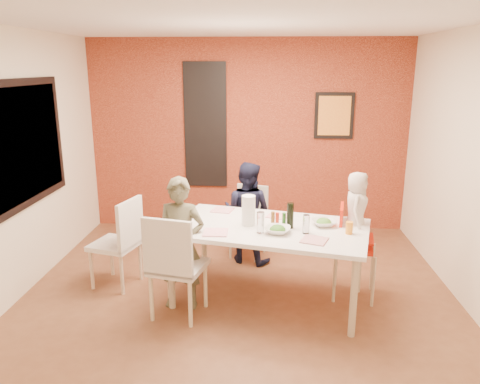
# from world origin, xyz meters

# --- Properties ---
(ground) EXTENTS (4.50, 4.50, 0.00)m
(ground) POSITION_xyz_m (0.00, 0.00, 0.00)
(ground) COLOR brown
(ground) RESTS_ON ground
(ceiling) EXTENTS (4.50, 4.50, 0.02)m
(ceiling) POSITION_xyz_m (0.00, 0.00, 2.70)
(ceiling) COLOR white
(ceiling) RESTS_ON wall_back
(wall_back) EXTENTS (4.50, 0.02, 2.70)m
(wall_back) POSITION_xyz_m (0.00, 2.25, 1.35)
(wall_back) COLOR #EFE3C5
(wall_back) RESTS_ON ground
(wall_front) EXTENTS (4.50, 0.02, 2.70)m
(wall_front) POSITION_xyz_m (0.00, -2.25, 1.35)
(wall_front) COLOR #EFE3C5
(wall_front) RESTS_ON ground
(wall_left) EXTENTS (0.02, 4.50, 2.70)m
(wall_left) POSITION_xyz_m (-2.25, 0.00, 1.35)
(wall_left) COLOR #EFE3C5
(wall_left) RESTS_ON ground
(wall_right) EXTENTS (0.02, 4.50, 2.70)m
(wall_right) POSITION_xyz_m (2.25, 0.00, 1.35)
(wall_right) COLOR #EFE3C5
(wall_right) RESTS_ON ground
(brick_accent_wall) EXTENTS (4.50, 0.02, 2.70)m
(brick_accent_wall) POSITION_xyz_m (0.00, 2.23, 1.35)
(brick_accent_wall) COLOR maroon
(brick_accent_wall) RESTS_ON ground
(picture_window_frame) EXTENTS (0.05, 1.70, 1.30)m
(picture_window_frame) POSITION_xyz_m (-2.22, 0.20, 1.55)
(picture_window_frame) COLOR black
(picture_window_frame) RESTS_ON wall_left
(picture_window_pane) EXTENTS (0.02, 1.55, 1.15)m
(picture_window_pane) POSITION_xyz_m (-2.21, 0.20, 1.55)
(picture_window_pane) COLOR black
(picture_window_pane) RESTS_ON wall_left
(glassblock_strip) EXTENTS (0.55, 0.03, 1.70)m
(glassblock_strip) POSITION_xyz_m (-0.60, 2.21, 1.50)
(glassblock_strip) COLOR silver
(glassblock_strip) RESTS_ON wall_back
(glassblock_surround) EXTENTS (0.60, 0.03, 1.76)m
(glassblock_surround) POSITION_xyz_m (-0.60, 2.21, 1.50)
(glassblock_surround) COLOR black
(glassblock_surround) RESTS_ON wall_back
(art_print_frame) EXTENTS (0.54, 0.03, 0.64)m
(art_print_frame) POSITION_xyz_m (1.20, 2.21, 1.65)
(art_print_frame) COLOR black
(art_print_frame) RESTS_ON wall_back
(art_print_canvas) EXTENTS (0.44, 0.01, 0.54)m
(art_print_canvas) POSITION_xyz_m (1.20, 2.19, 1.65)
(art_print_canvas) COLOR #F4A836
(art_print_canvas) RESTS_ON wall_back
(dining_table) EXTENTS (2.09, 1.47, 0.79)m
(dining_table) POSITION_xyz_m (0.31, -0.02, 0.72)
(dining_table) COLOR white
(dining_table) RESTS_ON ground
(chair_near) EXTENTS (0.57, 0.57, 1.03)m
(chair_near) POSITION_xyz_m (-0.57, -0.45, 0.57)
(chair_near) COLOR beige
(chair_near) RESTS_ON ground
(chair_far) EXTENTS (0.51, 0.51, 0.88)m
(chair_far) POSITION_xyz_m (0.07, 1.19, 0.49)
(chair_far) COLOR silver
(chair_far) RESTS_ON ground
(chair_left) EXTENTS (0.56, 0.56, 0.98)m
(chair_left) POSITION_xyz_m (-1.26, 0.21, 0.55)
(chair_left) COLOR silver
(chair_left) RESTS_ON ground
(high_chair) EXTENTS (0.47, 0.47, 0.97)m
(high_chair) POSITION_xyz_m (1.14, 0.12, 0.58)
(high_chair) COLOR red
(high_chair) RESTS_ON ground
(child_near) EXTENTS (0.51, 0.36, 1.31)m
(child_near) POSITION_xyz_m (-0.55, -0.20, 0.66)
(child_near) COLOR brown
(child_near) RESTS_ON ground
(child_far) EXTENTS (0.73, 0.65, 1.24)m
(child_far) POSITION_xyz_m (0.05, 0.96, 0.62)
(child_far) COLOR black
(child_far) RESTS_ON ground
(toddler) EXTENTS (0.32, 0.41, 0.75)m
(toddler) POSITION_xyz_m (1.17, 0.11, 0.95)
(toddler) COLOR beige
(toddler) RESTS_ON high_chair
(plate_near_left) EXTENTS (0.23, 0.23, 0.01)m
(plate_near_left) POSITION_xyz_m (-0.20, -0.24, 0.80)
(plate_near_left) COLOR white
(plate_near_left) RESTS_ON dining_table
(plate_far_mid) EXTENTS (0.27, 0.27, 0.01)m
(plate_far_mid) POSITION_xyz_m (0.40, 0.30, 0.80)
(plate_far_mid) COLOR white
(plate_far_mid) RESTS_ON dining_table
(plate_near_right) EXTENTS (0.28, 0.28, 0.01)m
(plate_near_right) POSITION_xyz_m (0.71, -0.39, 0.80)
(plate_near_right) COLOR silver
(plate_near_right) RESTS_ON dining_table
(plate_far_left) EXTENTS (0.26, 0.26, 0.01)m
(plate_far_left) POSITION_xyz_m (-0.20, 0.47, 0.80)
(plate_far_left) COLOR white
(plate_far_left) RESTS_ON dining_table
(salad_bowl_a) EXTENTS (0.28, 0.28, 0.06)m
(salad_bowl_a) POSITION_xyz_m (0.39, -0.21, 0.82)
(salad_bowl_a) COLOR white
(salad_bowl_a) RESTS_ON dining_table
(salad_bowl_b) EXTENTS (0.28, 0.28, 0.06)m
(salad_bowl_b) POSITION_xyz_m (0.85, 0.03, 0.82)
(salad_bowl_b) COLOR silver
(salad_bowl_b) RESTS_ON dining_table
(wine_bottle) EXTENTS (0.07, 0.07, 0.25)m
(wine_bottle) POSITION_xyz_m (0.51, -0.06, 0.92)
(wine_bottle) COLOR black
(wine_bottle) RESTS_ON dining_table
(wine_glass_a) EXTENTS (0.07, 0.07, 0.20)m
(wine_glass_a) POSITION_xyz_m (0.22, -0.21, 0.89)
(wine_glass_a) COLOR silver
(wine_glass_a) RESTS_ON dining_table
(wine_glass_b) EXTENTS (0.06, 0.06, 0.18)m
(wine_glass_b) POSITION_xyz_m (0.65, -0.20, 0.88)
(wine_glass_b) COLOR silver
(wine_glass_b) RESTS_ON dining_table
(paper_towel_roll) EXTENTS (0.13, 0.13, 0.30)m
(paper_towel_roll) POSITION_xyz_m (0.10, 0.01, 0.94)
(paper_towel_roll) COLOR white
(paper_towel_roll) RESTS_ON dining_table
(condiment_red) EXTENTS (0.03, 0.03, 0.14)m
(condiment_red) POSITION_xyz_m (0.39, -0.00, 0.86)
(condiment_red) COLOR red
(condiment_red) RESTS_ON dining_table
(condiment_green) EXTENTS (0.04, 0.04, 0.15)m
(condiment_green) POSITION_xyz_m (0.45, -0.04, 0.86)
(condiment_green) COLOR #286923
(condiment_green) RESTS_ON dining_table
(condiment_brown) EXTENTS (0.04, 0.04, 0.15)m
(condiment_brown) POSITION_xyz_m (0.34, -0.01, 0.87)
(condiment_brown) COLOR brown
(condiment_brown) RESTS_ON dining_table
(sippy_cup) EXTENTS (0.07, 0.07, 0.12)m
(sippy_cup) POSITION_xyz_m (1.06, -0.19, 0.85)
(sippy_cup) COLOR orange
(sippy_cup) RESTS_ON dining_table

